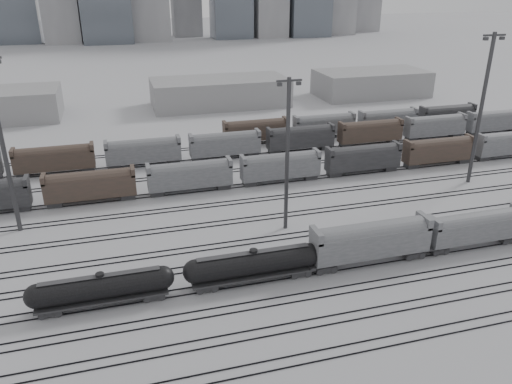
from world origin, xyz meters
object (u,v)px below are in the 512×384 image
object	(u,v)px
hopper_car_b	(476,226)
light_mast_c	(287,153)
tank_car_a	(102,288)
hopper_car_a	(371,239)
tank_car_b	(254,264)

from	to	relation	value
hopper_car_b	light_mast_c	world-z (taller)	light_mast_c
tank_car_a	light_mast_c	size ratio (longest dim) A/B	0.73
light_mast_c	hopper_car_b	bearing A→B (deg)	-28.22
hopper_car_a	tank_car_a	bearing A→B (deg)	180.00
tank_car_a	hopper_car_a	xyz separation A→B (m)	(34.48, 0.00, 1.22)
light_mast_c	hopper_car_a	bearing A→B (deg)	-59.79
tank_car_a	hopper_car_b	distance (m)	50.91
tank_car_b	light_mast_c	distance (m)	18.27
hopper_car_a	hopper_car_b	xyz separation A→B (m)	(16.42, 0.00, -0.43)
tank_car_a	light_mast_c	xyz separation A→B (m)	(27.02, 12.82, 9.81)
hopper_car_b	tank_car_a	bearing A→B (deg)	180.00
tank_car_a	tank_car_b	world-z (taller)	tank_car_b
tank_car_a	tank_car_b	xyz separation A→B (m)	(18.33, 0.00, 0.13)
hopper_car_a	light_mast_c	bearing A→B (deg)	120.21
hopper_car_b	hopper_car_a	bearing A→B (deg)	180.00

